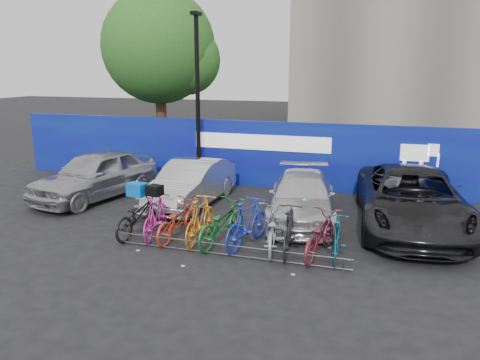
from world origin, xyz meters
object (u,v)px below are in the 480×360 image
at_px(car_2, 302,197).
at_px(bike_6, 271,229).
at_px(bike_4, 221,223).
at_px(bike_7, 289,231).
at_px(bike_rack, 229,250).
at_px(bike_0, 139,215).
at_px(bike_8, 319,235).
at_px(car_1, 191,183).
at_px(car_0, 96,175).
at_px(bike_5, 247,223).
at_px(bike_2, 178,220).
at_px(bike_1, 156,216).
at_px(tree, 164,49).
at_px(bike_9, 337,238).
at_px(lamppost, 198,96).
at_px(car_3, 411,200).
at_px(bike_3, 200,220).

height_order(car_2, bike_6, car_2).
relative_size(bike_4, bike_7, 1.08).
bearing_deg(bike_rack, bike_0, 165.40).
relative_size(bike_4, bike_8, 1.04).
bearing_deg(car_1, car_0, -174.93).
xyz_separation_m(car_2, bike_5, (-0.87, -2.55, -0.06)).
xyz_separation_m(bike_2, bike_4, (1.16, 0.01, 0.04)).
bearing_deg(car_0, bike_1, -24.37).
relative_size(tree, bike_9, 4.72).
bearing_deg(bike_1, bike_5, 171.94).
bearing_deg(bike_2, bike_6, -171.99).
bearing_deg(bike_4, bike_7, -171.06).
bearing_deg(car_2, lamppost, 138.86).
height_order(bike_0, bike_4, bike_4).
height_order(bike_rack, bike_8, bike_8).
height_order(lamppost, car_1, lamppost).
height_order(lamppost, car_2, lamppost).
bearing_deg(car_0, car_3, 12.14).
bearing_deg(bike_rack, car_0, 149.58).
xyz_separation_m(car_0, bike_1, (3.63, -2.72, -0.25)).
bearing_deg(bike_8, car_0, -9.35).
bearing_deg(bike_2, car_0, -24.57).
bearing_deg(bike_2, car_2, -128.62).
relative_size(bike_3, bike_9, 1.15).
xyz_separation_m(lamppost, bike_2, (1.59, -5.27, -2.78)).
relative_size(car_3, bike_7, 3.10).
relative_size(bike_4, bike_6, 1.04).
bearing_deg(bike_0, bike_9, -176.77).
xyz_separation_m(car_1, bike_3, (1.50, -2.89, -0.13)).
height_order(car_3, bike_2, car_3).
height_order(car_3, bike_1, car_3).
distance_m(bike_rack, bike_6, 1.15).
height_order(bike_3, bike_9, bike_3).
bearing_deg(bike_rack, bike_1, 162.17).
bearing_deg(bike_8, bike_2, 9.20).
bearing_deg(bike_6, bike_9, 165.14).
bearing_deg(bike_7, bike_1, -6.21).
distance_m(car_3, bike_3, 5.69).
relative_size(bike_rack, bike_5, 2.82).
xyz_separation_m(car_3, bike_1, (-6.26, -2.66, -0.26)).
relative_size(bike_rack, bike_1, 3.06).
relative_size(bike_5, bike_6, 1.02).
height_order(bike_2, bike_4, bike_4).
relative_size(bike_7, bike_9, 1.13).
bearing_deg(car_0, bike_9, -6.35).
relative_size(car_3, bike_8, 2.98).
bearing_deg(bike_2, lamppost, -65.23).
distance_m(bike_rack, bike_1, 2.37).
distance_m(car_0, bike_8, 8.30).
distance_m(car_0, bike_6, 7.21).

